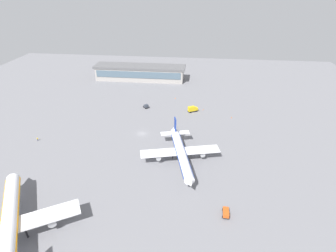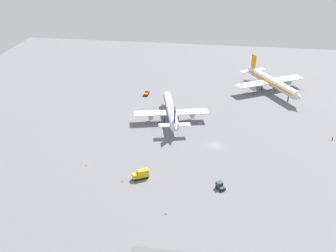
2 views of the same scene
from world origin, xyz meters
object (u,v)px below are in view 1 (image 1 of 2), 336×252
baggage_tug (146,106)px  safety_cone_mid_apron (203,109)px  airplane_at_gate (181,152)px  ground_crew_worker (38,139)px  safety_cone_near_gate (232,117)px  airplane_taxiing (10,222)px  catering_truck (193,109)px  safety_cone_far_side (175,98)px  pushback_tractor (226,213)px

baggage_tug → safety_cone_mid_apron: 32.79m
airplane_at_gate → safety_cone_mid_apron: airplane_at_gate is taller
ground_crew_worker → safety_cone_near_gate: size_ratio=2.78×
baggage_tug → safety_cone_near_gate: bearing=43.3°
airplane_taxiing → safety_cone_near_gate: size_ratio=71.15×
catering_truck → ground_crew_worker: catering_truck is taller
catering_truck → safety_cone_mid_apron: (-5.95, -3.06, -1.40)m
airplane_at_gate → safety_cone_far_side: airplane_at_gate is taller
airplane_taxiing → safety_cone_mid_apron: 106.80m
catering_truck → safety_cone_far_side: bearing=92.3°
airplane_at_gate → airplane_taxiing: airplane_taxiing is taller
safety_cone_far_side → baggage_tug: bearing=45.7°
pushback_tractor → safety_cone_near_gate: 69.47m
pushback_tractor → baggage_tug: bearing=-148.8°
catering_truck → ground_crew_worker: 80.08m
airplane_taxiing → airplane_at_gate: bearing=-78.8°
airplane_taxiing → safety_cone_near_gate: airplane_taxiing is taller
pushback_tractor → airplane_at_gate: bearing=-145.2°
catering_truck → pushback_tractor: catering_truck is taller
airplane_at_gate → pushback_tractor: airplane_at_gate is taller
airplane_taxiing → baggage_tug: 93.07m
airplane_taxiing → catering_truck: airplane_taxiing is taller
catering_truck → pushback_tractor: bearing=-110.2°
catering_truck → safety_cone_far_side: catering_truck is taller
airplane_at_gate → pushback_tractor: size_ratio=8.86×
airplane_at_gate → baggage_tug: bearing=-168.5°
airplane_taxiing → safety_cone_mid_apron: airplane_taxiing is taller
airplane_at_gate → catering_truck: airplane_at_gate is taller
ground_crew_worker → safety_cone_far_side: ground_crew_worker is taller
baggage_tug → ground_crew_worker: (43.25, 40.66, -0.31)m
airplane_at_gate → airplane_taxiing: size_ratio=0.94×
catering_truck → safety_cone_near_gate: size_ratio=9.66×
safety_cone_mid_apron → safety_cone_near_gate: bearing=151.9°
pushback_tractor → catering_truck: bearing=-166.6°
airplane_taxiing → pushback_tractor: size_ratio=9.47×
ground_crew_worker → pushback_tractor: bearing=69.3°
pushback_tractor → safety_cone_far_side: bearing=-161.7°
airplane_taxiing → ground_crew_worker: airplane_taxiing is taller
airplane_taxiing → catering_truck: (-48.96, -88.41, -3.56)m
pushback_tractor → safety_cone_far_side: (24.23, -91.86, -0.67)m
safety_cone_mid_apron → airplane_taxiing: bearing=59.0°
airplane_taxiing → safety_cone_mid_apron: (-54.91, -91.47, -4.96)m
airplane_taxiing → pushback_tractor: bearing=-107.7°
airplane_taxiing → pushback_tractor: airplane_taxiing is taller
catering_truck → safety_cone_far_side: (11.29, -17.79, -1.40)m
catering_truck → pushback_tractor: 75.20m
safety_cone_mid_apron → safety_cone_far_side: size_ratio=1.00×
safety_cone_near_gate → baggage_tug: bearing=-8.3°
ground_crew_worker → safety_cone_far_side: 81.57m
safety_cone_near_gate → ground_crew_worker: bearing=20.2°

